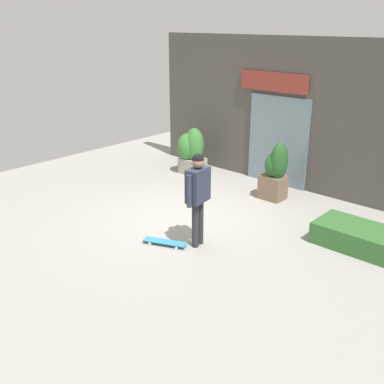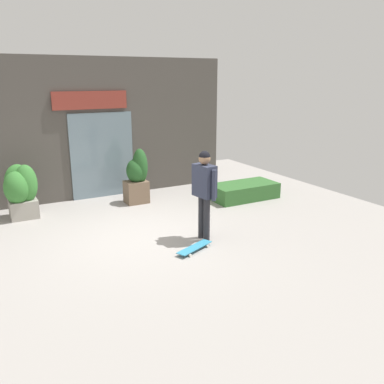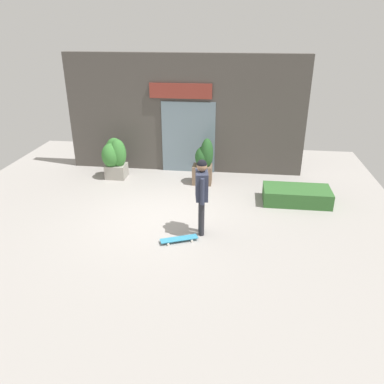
{
  "view_description": "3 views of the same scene",
  "coord_description": "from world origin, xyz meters",
  "px_view_note": "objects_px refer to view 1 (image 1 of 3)",
  "views": [
    {
      "loc": [
        6.09,
        -6.47,
        3.99
      ],
      "look_at": [
        0.74,
        -0.63,
        0.98
      ],
      "focal_mm": 42.66,
      "sensor_mm": 36.0,
      "label": 1
    },
    {
      "loc": [
        -2.95,
        -7.38,
        3.14
      ],
      "look_at": [
        0.74,
        -0.63,
        0.98
      ],
      "focal_mm": 38.62,
      "sensor_mm": 36.0,
      "label": 2
    },
    {
      "loc": [
        1.71,
        -8.29,
        4.42
      ],
      "look_at": [
        0.74,
        -0.63,
        0.98
      ],
      "focal_mm": 35.56,
      "sensor_mm": 36.0,
      "label": 3
    }
  ],
  "objects_px": {
    "skateboard": "(165,242)",
    "planter_box_right": "(192,149)",
    "planter_box_left": "(276,171)",
    "skateboarder": "(198,190)"
  },
  "relations": [
    {
      "from": "skateboarder",
      "to": "planter_box_right",
      "type": "height_order",
      "value": "skateboarder"
    },
    {
      "from": "skateboarder",
      "to": "skateboard",
      "type": "distance_m",
      "value": 1.21
    },
    {
      "from": "skateboarder",
      "to": "planter_box_left",
      "type": "distance_m",
      "value": 3.02
    },
    {
      "from": "skateboarder",
      "to": "planter_box_left",
      "type": "xyz_separation_m",
      "value": [
        -0.23,
        2.98,
        -0.42
      ]
    },
    {
      "from": "skateboard",
      "to": "skateboarder",
      "type": "bearing_deg",
      "value": -159.66
    },
    {
      "from": "planter_box_left",
      "to": "skateboarder",
      "type": "bearing_deg",
      "value": -85.54
    },
    {
      "from": "skateboard",
      "to": "planter_box_right",
      "type": "xyz_separation_m",
      "value": [
        -2.55,
        3.55,
        0.61
      ]
    },
    {
      "from": "planter_box_left",
      "to": "skateboard",
      "type": "bearing_deg",
      "value": -93.62
    },
    {
      "from": "planter_box_left",
      "to": "planter_box_right",
      "type": "relative_size",
      "value": 1.13
    },
    {
      "from": "skateboard",
      "to": "planter_box_right",
      "type": "distance_m",
      "value": 4.41
    }
  ]
}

